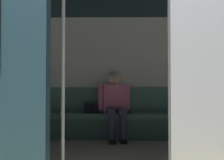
# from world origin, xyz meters

# --- Properties ---
(train_car) EXTENTS (6.40, 2.95, 2.33)m
(train_car) POSITION_xyz_m (0.07, -1.31, 1.56)
(train_car) COLOR #ADAFB5
(train_car) RESTS_ON ground_plane
(bench_seat) EXTENTS (3.32, 0.44, 0.44)m
(bench_seat) POSITION_xyz_m (0.00, -2.44, 0.34)
(bench_seat) COLOR #4C7566
(bench_seat) RESTS_ON ground_plane
(person_seated) EXTENTS (0.55, 0.71, 1.17)m
(person_seated) POSITION_xyz_m (-0.05, -2.39, 0.67)
(person_seated) COLOR pink
(person_seated) RESTS_ON ground_plane
(handbag) EXTENTS (0.26, 0.15, 0.17)m
(handbag) POSITION_xyz_m (0.36, -2.46, 0.53)
(handbag) COLOR black
(handbag) RESTS_ON bench_seat
(book) EXTENTS (0.20, 0.25, 0.03)m
(book) POSITION_xyz_m (-0.38, -2.46, 0.46)
(book) COLOR #33723F
(book) RESTS_ON bench_seat
(grab_pole_door) EXTENTS (0.04, 0.04, 2.19)m
(grab_pole_door) POSITION_xyz_m (0.46, -0.36, 1.10)
(grab_pole_door) COLOR silver
(grab_pole_door) RESTS_ON ground_plane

